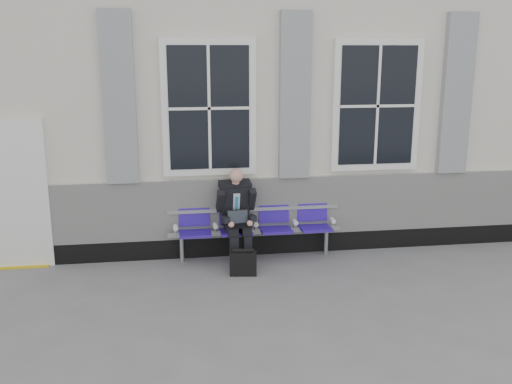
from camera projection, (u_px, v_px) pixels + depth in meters
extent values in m
plane|color=slate|center=(381.00, 286.00, 7.60)|extent=(70.00, 70.00, 0.00)
cube|color=beige|center=(319.00, 104.00, 10.45)|extent=(14.00, 4.00, 4.20)
cube|color=black|center=(348.00, 240.00, 8.98)|extent=(14.00, 0.10, 0.30)
cube|color=silver|center=(350.00, 203.00, 8.82)|extent=(14.00, 0.08, 0.90)
cube|color=gray|center=(119.00, 99.00, 7.92)|extent=(0.45, 0.14, 2.40)
cube|color=gray|center=(295.00, 97.00, 8.28)|extent=(0.45, 0.14, 2.40)
cube|color=gray|center=(456.00, 95.00, 8.63)|extent=(0.45, 0.14, 2.40)
cube|color=white|center=(209.00, 108.00, 8.16)|extent=(1.35, 0.10, 1.95)
cube|color=black|center=(209.00, 108.00, 8.11)|extent=(1.15, 0.02, 1.75)
cube|color=white|center=(376.00, 106.00, 8.51)|extent=(1.35, 0.10, 1.95)
cube|color=black|center=(377.00, 106.00, 8.46)|extent=(1.15, 0.02, 1.75)
cube|color=black|center=(12.00, 194.00, 8.18)|extent=(0.95, 0.30, 2.10)
cube|color=white|center=(9.00, 196.00, 8.04)|extent=(1.10, 0.10, 2.20)
cube|color=gold|center=(17.00, 265.00, 8.32)|extent=(0.95, 0.30, 0.02)
cube|color=#9EA0A3|center=(255.00, 231.00, 8.54)|extent=(2.60, 0.07, 0.07)
cube|color=#9EA0A3|center=(254.00, 209.00, 8.58)|extent=(2.60, 0.05, 0.05)
cylinder|color=#9EA0A3|center=(182.00, 249.00, 8.44)|extent=(0.06, 0.06, 0.39)
cylinder|color=#9EA0A3|center=(326.00, 242.00, 8.74)|extent=(0.06, 0.06, 0.39)
cube|color=#290E9A|center=(195.00, 234.00, 8.33)|extent=(0.46, 0.42, 0.07)
cube|color=#290E9A|center=(194.00, 213.00, 8.46)|extent=(0.46, 0.10, 0.40)
cube|color=#290E9A|center=(236.00, 232.00, 8.41)|extent=(0.46, 0.42, 0.07)
cube|color=#290E9A|center=(234.00, 211.00, 8.55)|extent=(0.46, 0.10, 0.40)
cube|color=#290E9A|center=(276.00, 230.00, 8.49)|extent=(0.46, 0.42, 0.07)
cube|color=#290E9A|center=(274.00, 209.00, 8.63)|extent=(0.46, 0.10, 0.40)
cube|color=#290E9A|center=(315.00, 228.00, 8.58)|extent=(0.46, 0.42, 0.07)
cube|color=#290E9A|center=(312.00, 208.00, 8.72)|extent=(0.46, 0.10, 0.40)
cylinder|color=white|center=(176.00, 227.00, 8.29)|extent=(0.07, 0.12, 0.07)
cylinder|color=white|center=(215.00, 226.00, 8.37)|extent=(0.07, 0.12, 0.07)
cylinder|color=white|center=(256.00, 224.00, 8.46)|extent=(0.07, 0.12, 0.07)
cylinder|color=white|center=(295.00, 222.00, 8.54)|extent=(0.07, 0.12, 0.07)
cylinder|color=white|center=(333.00, 220.00, 8.62)|extent=(0.07, 0.12, 0.07)
cube|color=black|center=(235.00, 267.00, 8.15)|extent=(0.13, 0.26, 0.09)
cube|color=black|center=(248.00, 266.00, 8.19)|extent=(0.13, 0.26, 0.09)
cube|color=black|center=(234.00, 252.00, 8.15)|extent=(0.13, 0.14, 0.47)
cube|color=black|center=(247.00, 251.00, 8.19)|extent=(0.13, 0.14, 0.47)
cube|color=black|center=(231.00, 228.00, 8.28)|extent=(0.17, 0.44, 0.14)
cube|color=black|center=(244.00, 227.00, 8.32)|extent=(0.17, 0.44, 0.14)
cube|color=black|center=(235.00, 204.00, 8.41)|extent=(0.43, 0.36, 0.61)
cube|color=silver|center=(236.00, 204.00, 8.29)|extent=(0.10, 0.10, 0.34)
cube|color=teal|center=(237.00, 206.00, 8.29)|extent=(0.05, 0.08, 0.29)
cube|color=black|center=(235.00, 185.00, 8.31)|extent=(0.48, 0.27, 0.14)
cylinder|color=#D99A88|center=(236.00, 181.00, 8.25)|extent=(0.11, 0.11, 0.10)
sphere|color=#D99A88|center=(236.00, 175.00, 8.17)|extent=(0.20, 0.20, 0.20)
cube|color=black|center=(220.00, 201.00, 8.24)|extent=(0.12, 0.28, 0.36)
cube|color=black|center=(252.00, 199.00, 8.35)|extent=(0.12, 0.28, 0.36)
cube|color=black|center=(225.00, 220.00, 8.15)|extent=(0.11, 0.31, 0.14)
cube|color=black|center=(252.00, 218.00, 8.23)|extent=(0.11, 0.31, 0.14)
sphere|color=#D99A88|center=(231.00, 225.00, 8.04)|extent=(0.09, 0.09, 0.09)
sphere|color=#D99A88|center=(250.00, 223.00, 8.10)|extent=(0.09, 0.09, 0.09)
cube|color=black|center=(240.00, 226.00, 8.16)|extent=(0.34, 0.25, 0.02)
cube|color=black|center=(238.00, 217.00, 8.24)|extent=(0.32, 0.12, 0.20)
cube|color=black|center=(238.00, 217.00, 8.23)|extent=(0.29, 0.09, 0.17)
cube|color=black|center=(243.00, 263.00, 7.94)|extent=(0.39, 0.20, 0.33)
cylinder|color=black|center=(243.00, 251.00, 7.90)|extent=(0.30, 0.10, 0.06)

